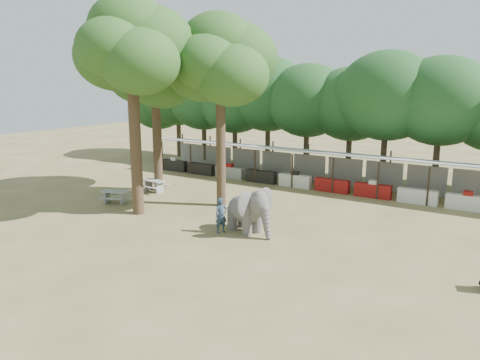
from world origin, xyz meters
The scene contains 10 objects.
ground centered at (0.00, 0.00, 0.00)m, with size 100.00×100.00×0.00m, color brown.
vendor_stalls centered at (0.00, 13.84, 1.18)m, with size 28.00×2.99×2.80m.
yard_tree_left centered at (-9.13, 7.19, 8.20)m, with size 7.10×6.90×11.02m.
yard_tree_center centered at (-6.13, 2.19, 9.21)m, with size 7.10×6.90×12.04m.
yard_tree_back centered at (-3.13, 6.19, 8.54)m, with size 7.10×6.90×11.36m.
backdrop_trees centered at (0.00, 19.00, 5.51)m, with size 46.46×5.95×8.33m.
elephant centered at (1.13, 2.52, 1.16)m, with size 3.12×2.31×2.31m.
handler centered at (-0.04, 1.75, 0.89)m, with size 0.64×0.43×1.79m, color #26384C.
picnic_table_near centered at (-8.88, 2.86, 0.51)m, with size 1.97×1.88×0.78m.
picnic_table_far centered at (-8.90, 6.42, 0.52)m, with size 1.66×1.51×0.80m.
Camera 1 is at (12.86, -16.63, 7.56)m, focal length 35.00 mm.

